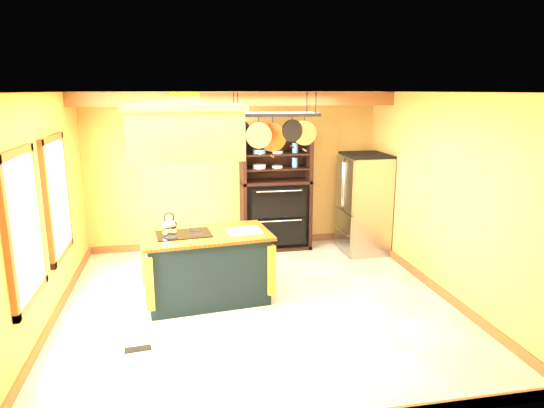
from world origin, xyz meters
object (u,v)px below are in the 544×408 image
object	(u,v)px
kitchen_island	(206,266)
pot_rack	(274,123)
hutch	(275,201)
refrigerator	(363,206)
range_hood	(186,130)

from	to	relation	value
kitchen_island	pot_rack	bearing A→B (deg)	-5.87
kitchen_island	hutch	size ratio (longest dim) A/B	0.82
pot_rack	hutch	size ratio (longest dim) A/B	0.55
kitchen_island	refrigerator	world-z (taller)	refrigerator
range_hood	hutch	size ratio (longest dim) A/B	0.69
range_hood	refrigerator	world-z (taller)	range_hood
range_hood	hutch	world-z (taller)	range_hood
range_hood	pot_rack	distance (m)	1.11
range_hood	kitchen_island	bearing A→B (deg)	0.17
refrigerator	hutch	distance (m)	1.51
kitchen_island	range_hood	size ratio (longest dim) A/B	1.20
range_hood	hutch	xyz separation A→B (m)	(1.52, 2.02, -1.42)
pot_rack	refrigerator	bearing A→B (deg)	39.56
pot_rack	hutch	bearing A→B (deg)	78.31
pot_rack	refrigerator	size ratio (longest dim) A/B	0.70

